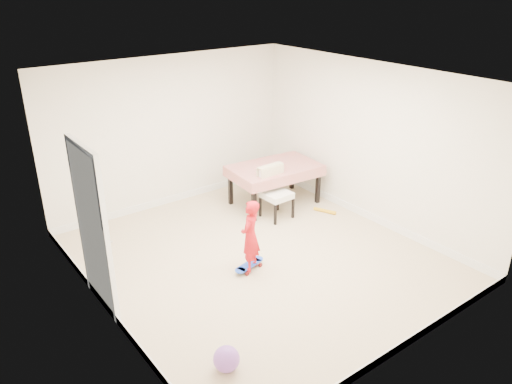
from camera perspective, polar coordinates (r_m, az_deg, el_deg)
ground at (r=7.33m, az=0.32°, el=-7.51°), size 5.00×5.00×0.00m
ceiling at (r=6.39m, az=0.37°, el=12.70°), size 4.50×5.00×0.04m
wall_back at (r=8.74m, az=-9.64°, el=6.76°), size 4.50×0.04×2.60m
wall_front at (r=5.19m, az=17.28°, el=-6.24°), size 4.50×0.04×2.60m
wall_left at (r=5.79m, az=-17.51°, el=-3.05°), size 0.04×5.00×2.60m
wall_right at (r=8.21m, az=12.87°, el=5.39°), size 0.04×5.00×2.60m
door at (r=6.17m, az=-18.13°, el=-4.29°), size 0.11×0.94×2.11m
baseboard_back at (r=9.18m, az=-9.14°, el=-0.65°), size 4.50×0.02×0.12m
baseboard_front at (r=5.89m, az=15.85°, el=-16.81°), size 4.50×0.02×0.12m
baseboard_left at (r=6.42m, az=-16.22°, el=-13.01°), size 0.02×5.00×0.12m
baseboard_right at (r=8.68m, az=12.17°, el=-2.38°), size 0.02×5.00×0.12m
dining_table at (r=8.86m, az=2.12°, el=0.84°), size 1.61×1.09×0.72m
dining_chair at (r=8.31m, az=2.39°, el=-0.12°), size 0.50×0.58×0.89m
skateboard at (r=7.05m, az=-0.78°, el=-8.51°), size 0.56×0.31×0.08m
child at (r=6.77m, az=-0.66°, el=-5.31°), size 0.45×0.41×1.03m
balloon at (r=5.45m, az=-3.40°, el=-18.51°), size 0.28×0.28×0.28m
foam_toy at (r=8.72m, az=7.86°, el=-2.14°), size 0.22×0.39×0.06m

